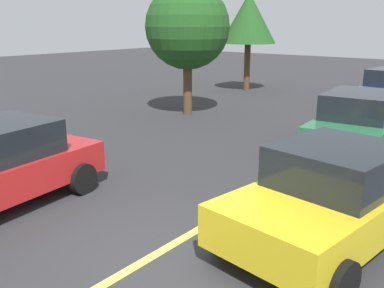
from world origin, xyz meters
TOP-DOWN VIEW (x-y plane):
  - ground_plane at (0.00, 0.00)m, footprint 80.00×80.00m
  - lane_marking_centre at (3.00, 0.00)m, footprint 28.00×0.16m
  - car_green_approaching at (7.52, -0.46)m, footprint 4.71×2.41m
  - car_yellow_far_lane at (2.01, -1.86)m, footprint 4.05×2.50m
  - tree_left_verge at (8.34, 6.28)m, footprint 3.10×3.10m
  - tree_centre_verge at (14.98, 7.80)m, footprint 2.78×2.78m

SIDE VIEW (x-z plane):
  - ground_plane at x=0.00m, z-range 0.00..0.00m
  - lane_marking_centre at x=3.00m, z-range 0.00..0.01m
  - car_yellow_far_lane at x=2.01m, z-range 0.00..1.60m
  - car_green_approaching at x=7.52m, z-range 0.00..1.64m
  - tree_left_verge at x=8.34m, z-range 0.83..5.64m
  - tree_centre_verge at x=14.98m, z-range 1.16..6.03m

